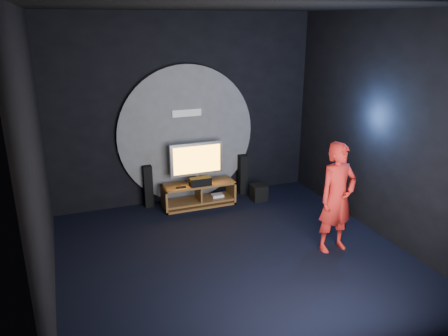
{
  "coord_description": "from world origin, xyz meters",
  "views": [
    {
      "loc": [
        -2.18,
        -5.25,
        3.35
      ],
      "look_at": [
        0.22,
        1.05,
        1.05
      ],
      "focal_mm": 35.0,
      "sensor_mm": 36.0,
      "label": 1
    }
  ],
  "objects_px": {
    "subwoofer": "(259,192)",
    "player": "(337,198)",
    "tower_speaker_left": "(148,186)",
    "tower_speaker_right": "(242,174)",
    "tv": "(197,161)",
    "media_console": "(199,196)"
  },
  "relations": [
    {
      "from": "tower_speaker_left",
      "to": "player",
      "type": "xyz_separation_m",
      "value": [
        2.32,
        -2.62,
        0.44
      ]
    },
    {
      "from": "tower_speaker_right",
      "to": "player",
      "type": "bearing_deg",
      "value": -81.07
    },
    {
      "from": "tower_speaker_right",
      "to": "tower_speaker_left",
      "type": "bearing_deg",
      "value": 179.28
    },
    {
      "from": "tower_speaker_right",
      "to": "subwoofer",
      "type": "height_order",
      "value": "tower_speaker_right"
    },
    {
      "from": "tower_speaker_left",
      "to": "tower_speaker_right",
      "type": "xyz_separation_m",
      "value": [
        1.91,
        -0.02,
        0.0
      ]
    },
    {
      "from": "tower_speaker_right",
      "to": "tv",
      "type": "bearing_deg",
      "value": -168.43
    },
    {
      "from": "tv",
      "to": "tower_speaker_left",
      "type": "distance_m",
      "value": 1.03
    },
    {
      "from": "media_console",
      "to": "subwoofer",
      "type": "relative_size",
      "value": 4.37
    },
    {
      "from": "tower_speaker_left",
      "to": "subwoofer",
      "type": "xyz_separation_m",
      "value": [
        2.06,
        -0.47,
        -0.25
      ]
    },
    {
      "from": "tower_speaker_left",
      "to": "subwoofer",
      "type": "distance_m",
      "value": 2.13
    },
    {
      "from": "media_console",
      "to": "tower_speaker_right",
      "type": "distance_m",
      "value": 1.07
    },
    {
      "from": "tower_speaker_left",
      "to": "tower_speaker_right",
      "type": "distance_m",
      "value": 1.91
    },
    {
      "from": "subwoofer",
      "to": "tower_speaker_right",
      "type": "bearing_deg",
      "value": 109.15
    },
    {
      "from": "tv",
      "to": "tower_speaker_left",
      "type": "xyz_separation_m",
      "value": [
        -0.89,
        0.23,
        -0.46
      ]
    },
    {
      "from": "tower_speaker_left",
      "to": "tower_speaker_right",
      "type": "bearing_deg",
      "value": -0.72
    },
    {
      "from": "media_console",
      "to": "tower_speaker_left",
      "type": "height_order",
      "value": "tower_speaker_left"
    },
    {
      "from": "tower_speaker_left",
      "to": "player",
      "type": "distance_m",
      "value": 3.52
    },
    {
      "from": "player",
      "to": "media_console",
      "type": "bearing_deg",
      "value": 117.61
    },
    {
      "from": "subwoofer",
      "to": "tower_speaker_left",
      "type": "bearing_deg",
      "value": 167.13
    },
    {
      "from": "tower_speaker_left",
      "to": "subwoofer",
      "type": "bearing_deg",
      "value": -12.87
    },
    {
      "from": "media_console",
      "to": "tower_speaker_left",
      "type": "relative_size",
      "value": 1.7
    },
    {
      "from": "subwoofer",
      "to": "player",
      "type": "xyz_separation_m",
      "value": [
        0.25,
        -2.15,
        0.69
      ]
    }
  ]
}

